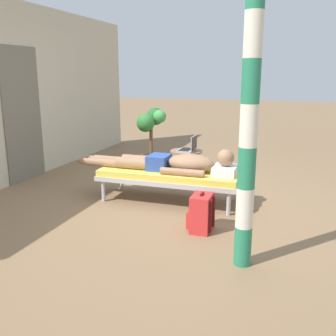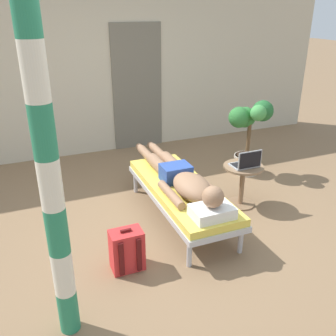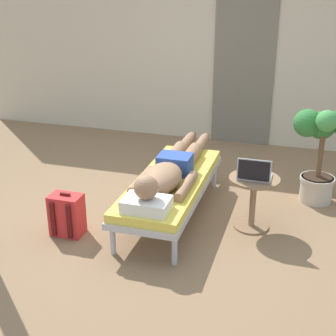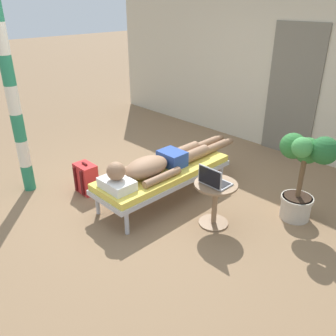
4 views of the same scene
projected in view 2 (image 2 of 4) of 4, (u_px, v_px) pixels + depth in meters
ground_plane at (176, 224)px, 4.21m from camera, size 40.00×40.00×0.00m
house_wall_back at (116, 68)px, 5.98m from camera, size 7.60×0.20×2.70m
house_door_panel at (137, 88)px, 6.13m from camera, size 0.84×0.03×2.04m
lounge_chair at (181, 191)px, 4.19m from camera, size 0.66×1.85×0.42m
person_reclining at (183, 179)px, 4.08m from camera, size 0.53×2.17×0.32m
side_table at (242, 178)px, 4.48m from camera, size 0.48×0.48×0.52m
laptop at (246, 163)px, 4.34m from camera, size 0.31×0.24×0.23m
backpack at (127, 250)px, 3.43m from camera, size 0.30×0.26×0.42m
potted_plant at (249, 130)px, 5.23m from camera, size 0.65×0.50×1.07m
porch_post at (51, 184)px, 2.36m from camera, size 0.15×0.15×2.46m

